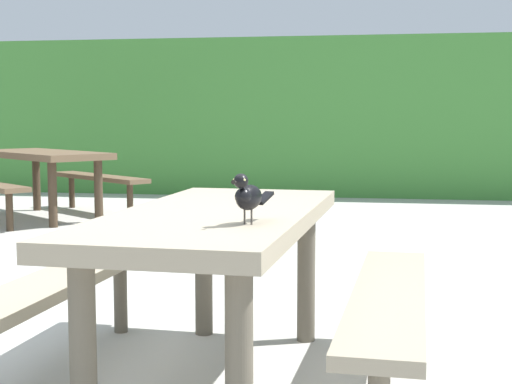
% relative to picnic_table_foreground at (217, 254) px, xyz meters
% --- Properties ---
extents(hedge_wall, '(28.00, 1.81, 2.22)m').
position_rel_picnic_table_foreground_xyz_m(hedge_wall, '(-0.22, 8.28, 0.56)').
color(hedge_wall, '#428438').
rests_on(hedge_wall, ground).
extents(picnic_table_foreground, '(1.77, 1.84, 0.74)m').
position_rel_picnic_table_foreground_xyz_m(picnic_table_foreground, '(0.00, 0.00, 0.00)').
color(picnic_table_foreground, gray).
rests_on(picnic_table_foreground, ground).
extents(bird_grackle, '(0.12, 0.28, 0.18)m').
position_rel_picnic_table_foreground_xyz_m(bird_grackle, '(0.20, -0.39, 0.29)').
color(bird_grackle, black).
rests_on(bird_grackle, picnic_table_foreground).
extents(picnic_table_mid_left, '(2.38, 2.37, 0.74)m').
position_rel_picnic_table_foreground_xyz_m(picnic_table_mid_left, '(-3.01, 4.74, 0.00)').
color(picnic_table_mid_left, brown).
rests_on(picnic_table_mid_left, ground).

